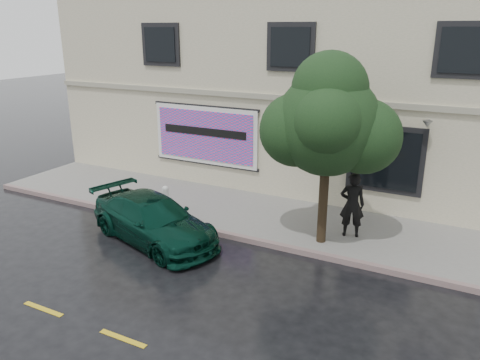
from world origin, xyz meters
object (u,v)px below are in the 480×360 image
at_px(car, 153,220).
at_px(street_tree, 328,125).
at_px(fire_hydrant, 166,197).
at_px(pedestrian, 352,205).

height_order(car, street_tree, street_tree).
height_order(car, fire_hydrant, car).
xyz_separation_m(car, fire_hydrant, (-0.97, 1.91, -0.12)).
bearing_deg(fire_hydrant, car, -51.28).
xyz_separation_m(pedestrian, fire_hydrant, (-5.90, -0.65, -0.56)).
bearing_deg(car, street_tree, -49.42).
height_order(pedestrian, street_tree, street_tree).
relative_size(car, fire_hydrant, 5.73).
bearing_deg(pedestrian, street_tree, 34.33).
bearing_deg(street_tree, fire_hydrant, 179.05).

